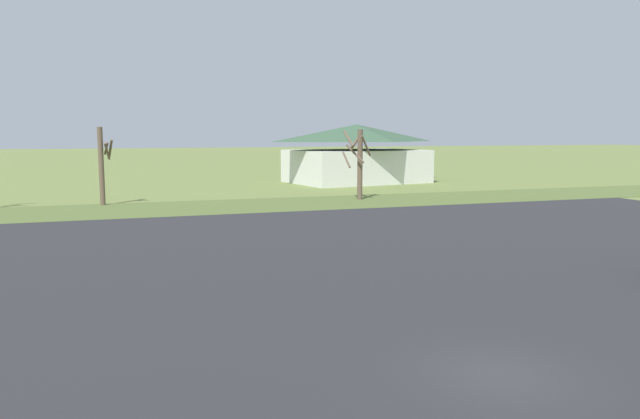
# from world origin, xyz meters

# --- Properties ---
(ground_plane) EXTENTS (600.00, 600.00, 0.00)m
(ground_plane) POSITION_xyz_m (0.00, 0.00, 0.00)
(ground_plane) COLOR olive
(asphalt_apron) EXTENTS (85.33, 48.20, 0.05)m
(asphalt_apron) POSITION_xyz_m (0.00, 14.46, 0.03)
(asphalt_apron) COLOR #28282B
(asphalt_apron) RESTS_ON ground
(grass_verge_strip) EXTENTS (145.33, 12.00, 0.06)m
(grass_verge_strip) POSITION_xyz_m (0.00, 44.56, 0.03)
(grass_verge_strip) COLOR #546630
(grass_verge_strip) RESTS_ON ground
(bare_tree_left_of_center) EXTENTS (1.47, 2.07, 7.83)m
(bare_tree_left_of_center) POSITION_xyz_m (-11.69, 49.66, 4.14)
(bare_tree_left_of_center) COLOR brown
(bare_tree_left_of_center) RESTS_ON ground
(bare_tree_center) EXTENTS (3.01, 3.35, 7.61)m
(bare_tree_center) POSITION_xyz_m (14.42, 46.10, 4.30)
(bare_tree_center) COLOR brown
(bare_tree_center) RESTS_ON ground
(visitor_building) EXTENTS (21.51, 16.64, 8.51)m
(visitor_building) POSITION_xyz_m (23.34, 68.52, 4.17)
(visitor_building) COLOR silver
(visitor_building) RESTS_ON ground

